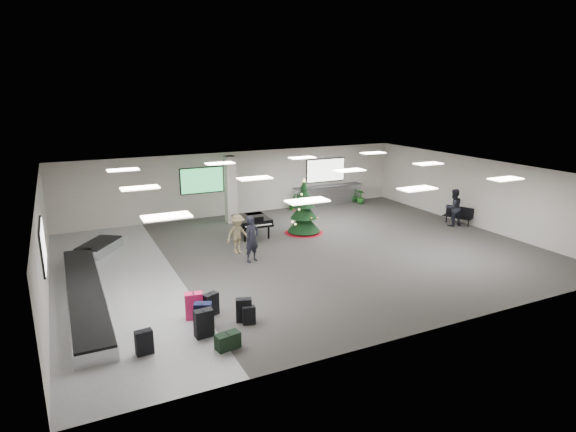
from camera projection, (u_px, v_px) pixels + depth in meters
name	position (u px, v px, depth m)	size (l,w,h in m)	color
ground	(304.00, 253.00, 18.86)	(18.00, 18.00, 0.00)	#353331
room_envelope	(287.00, 193.00, 18.69)	(18.02, 14.02, 3.21)	#B2AEA2
baggage_carousel	(89.00, 283.00, 15.43)	(2.28, 9.71, 0.43)	silver
service_counter	(328.00, 195.00, 26.61)	(4.05, 0.65, 1.08)	silver
suitcase_0	(204.00, 323.00, 12.42)	(0.50, 0.30, 0.77)	black
suitcase_1	(244.00, 310.00, 13.25)	(0.48, 0.35, 0.69)	black
pink_suitcase	(194.00, 306.00, 13.40)	(0.53, 0.36, 0.78)	#D31B52
suitcase_3	(211.00, 304.00, 13.62)	(0.49, 0.39, 0.67)	black
navy_suitcase	(203.00, 315.00, 12.90)	(0.53, 0.43, 0.73)	black
suitcase_5	(144.00, 342.00, 11.61)	(0.43, 0.26, 0.64)	black
green_duffel	(228.00, 341.00, 11.89)	(0.66, 0.42, 0.43)	black
suitcase_7	(249.00, 315.00, 13.13)	(0.38, 0.25, 0.52)	black
christmas_tree	(304.00, 214.00, 21.34)	(1.75, 1.75, 2.49)	maroon
grand_piano	(252.00, 221.00, 20.83)	(1.45, 1.82, 1.01)	black
bench	(459.00, 215.00, 22.78)	(0.95, 1.40, 0.84)	black
traveler_a	(252.00, 239.00, 17.76)	(0.64, 0.42, 1.74)	black
traveler_b	(238.00, 234.00, 18.66)	(1.01, 0.58, 1.57)	#837350
traveler_bench	(453.00, 208.00, 22.45)	(0.85, 0.66, 1.76)	black
potted_plant_left	(293.00, 201.00, 25.56)	(0.51, 0.41, 0.92)	#194115
potted_plant_right	(361.00, 197.00, 26.90)	(0.44, 0.44, 0.79)	#194115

